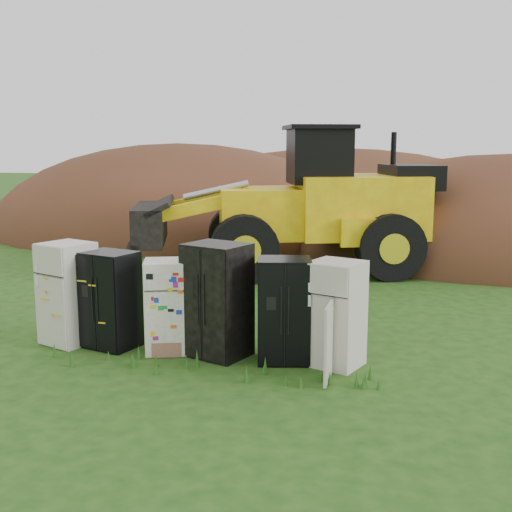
% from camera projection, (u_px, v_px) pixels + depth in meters
% --- Properties ---
extents(ground, '(120.00, 120.00, 0.00)m').
position_uv_depth(ground, '(201.00, 354.00, 10.79)').
color(ground, '#1C4612').
rests_on(ground, ground).
extents(fridge_leftmost, '(1.01, 0.99, 1.79)m').
position_uv_depth(fridge_leftmost, '(68.00, 293.00, 11.26)').
color(fridge_leftmost, beige).
rests_on(fridge_leftmost, ground).
extents(fridge_black_side, '(1.03, 0.90, 1.67)m').
position_uv_depth(fridge_black_side, '(111.00, 300.00, 11.05)').
color(fridge_black_side, black).
rests_on(fridge_black_side, ground).
extents(fridge_sticker, '(0.88, 0.85, 1.58)m').
position_uv_depth(fridge_sticker, '(167.00, 306.00, 10.78)').
color(fridge_sticker, white).
rests_on(fridge_sticker, ground).
extents(fridge_dark_mid, '(1.17, 1.07, 1.88)m').
position_uv_depth(fridge_dark_mid, '(217.00, 300.00, 10.58)').
color(fridge_dark_mid, black).
rests_on(fridge_dark_mid, ground).
extents(fridge_black_right, '(0.99, 0.88, 1.69)m').
position_uv_depth(fridge_black_right, '(284.00, 310.00, 10.32)').
color(fridge_black_right, black).
rests_on(fridge_black_right, ground).
extents(fridge_open_door, '(0.96, 0.92, 1.69)m').
position_uv_depth(fridge_open_door, '(336.00, 314.00, 10.10)').
color(fridge_open_door, beige).
rests_on(fridge_open_door, ground).
extents(wheel_loader, '(8.87, 5.88, 3.98)m').
position_uv_depth(wheel_loader, '(282.00, 200.00, 17.38)').
color(wheel_loader, yellow).
rests_on(wheel_loader, ground).
extents(dirt_mound_right, '(13.31, 9.76, 6.38)m').
position_uv_depth(dirt_mound_right, '(504.00, 255.00, 20.31)').
color(dirt_mound_right, '#4C2B18').
rests_on(dirt_mound_right, ground).
extents(dirt_mound_left, '(15.47, 11.60, 7.04)m').
position_uv_depth(dirt_mound_left, '(179.00, 233.00, 25.57)').
color(dirt_mound_left, '#4C2B18').
rests_on(dirt_mound_left, ground).
extents(dirt_mound_back, '(17.95, 11.96, 6.65)m').
position_uv_depth(dirt_mound_back, '(335.00, 225.00, 28.04)').
color(dirt_mound_back, '#4C2B18').
rests_on(dirt_mound_back, ground).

